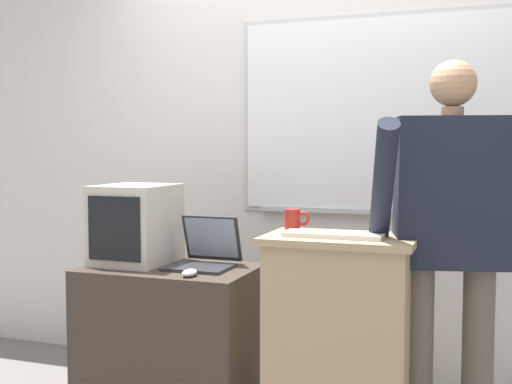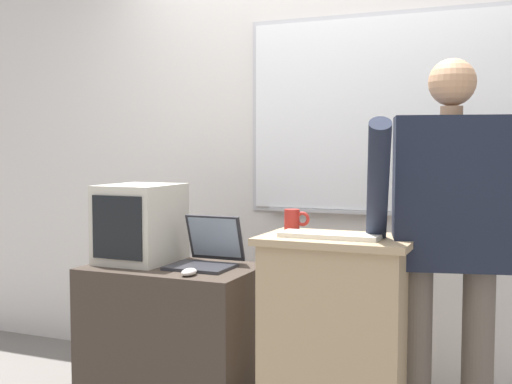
% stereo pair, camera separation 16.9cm
% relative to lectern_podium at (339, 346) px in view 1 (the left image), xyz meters
% --- Properties ---
extents(back_wall, '(6.40, 0.17, 2.76)m').
position_rel_lectern_podium_xyz_m(back_wall, '(-0.31, 0.96, 0.90)').
color(back_wall, silver).
rests_on(back_wall, ground_plane).
extents(lectern_podium, '(0.64, 0.42, 0.96)m').
position_rel_lectern_podium_xyz_m(lectern_podium, '(0.00, 0.00, 0.00)').
color(lectern_podium, tan).
rests_on(lectern_podium, ground_plane).
extents(side_desk, '(0.83, 0.53, 0.75)m').
position_rel_lectern_podium_xyz_m(side_desk, '(-0.87, 0.12, -0.11)').
color(side_desk, '#382D26').
rests_on(side_desk, ground_plane).
extents(person_presenter, '(0.62, 0.62, 1.69)m').
position_rel_lectern_podium_xyz_m(person_presenter, '(0.44, 0.11, 0.50)').
color(person_presenter, brown).
rests_on(person_presenter, ground_plane).
extents(laptop, '(0.30, 0.32, 0.25)m').
position_rel_lectern_podium_xyz_m(laptop, '(-0.71, 0.19, 0.33)').
color(laptop, '#28282D').
rests_on(laptop, side_desk).
extents(wireless_keyboard, '(0.42, 0.14, 0.02)m').
position_rel_lectern_podium_xyz_m(wireless_keyboard, '(-0.02, -0.05, 0.49)').
color(wireless_keyboard, beige).
rests_on(wireless_keyboard, lectern_podium).
extents(computer_mouse_by_laptop, '(0.06, 0.10, 0.03)m').
position_rel_lectern_podium_xyz_m(computer_mouse_by_laptop, '(-0.68, -0.06, 0.28)').
color(computer_mouse_by_laptop, silver).
rests_on(computer_mouse_by_laptop, side_desk).
extents(crt_monitor, '(0.34, 0.41, 0.40)m').
position_rel_lectern_podium_xyz_m(crt_monitor, '(-1.08, 0.17, 0.46)').
color(crt_monitor, '#BCB7A8').
rests_on(crt_monitor, side_desk).
extents(coffee_mug, '(0.12, 0.07, 0.09)m').
position_rel_lectern_podium_xyz_m(coffee_mug, '(-0.25, 0.14, 0.52)').
color(coffee_mug, maroon).
rests_on(coffee_mug, lectern_podium).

